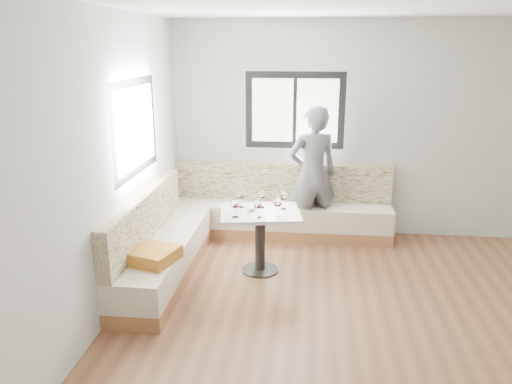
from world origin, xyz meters
TOP-DOWN VIEW (x-y plane):
  - room at (-0.08, 0.08)m, footprint 5.01×5.01m
  - banquette at (-1.59, 1.62)m, footprint 2.90×2.80m
  - table at (-1.21, 1.11)m, footprint 0.96×0.80m
  - person at (-0.64, 2.17)m, footprint 0.75×0.63m
  - olive_ramekin at (-1.32, 1.14)m, footprint 0.10×0.10m
  - wine_glass_a at (-1.45, 0.90)m, footprint 0.09×0.09m
  - wine_glass_b at (-1.22, 0.92)m, footprint 0.09×0.09m
  - wine_glass_c at (-1.01, 1.00)m, footprint 0.09×0.09m
  - wine_glass_d at (-1.20, 1.26)m, footprint 0.09×0.09m
  - wine_glass_e at (-0.96, 1.24)m, footprint 0.09×0.09m
  - wine_glass_f at (-1.44, 1.25)m, footprint 0.09×0.09m

SIDE VIEW (x-z plane):
  - banquette at x=-1.59m, z-range -0.14..0.81m
  - table at x=-1.21m, z-range 0.18..0.89m
  - olive_ramekin at x=-1.32m, z-range 0.71..0.75m
  - wine_glass_a at x=-1.45m, z-range 0.75..0.96m
  - wine_glass_b at x=-1.22m, z-range 0.75..0.96m
  - wine_glass_c at x=-1.01m, z-range 0.75..0.96m
  - wine_glass_d at x=-1.20m, z-range 0.75..0.96m
  - wine_glass_e at x=-0.96m, z-range 0.75..0.96m
  - wine_glass_f at x=-1.44m, z-range 0.75..0.96m
  - person at x=-0.64m, z-range 0.00..1.77m
  - room at x=-0.08m, z-range 0.01..2.82m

